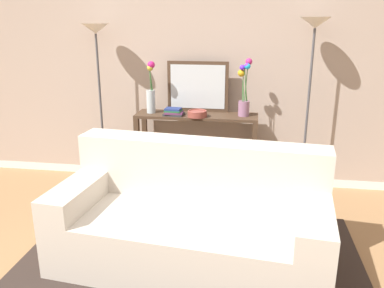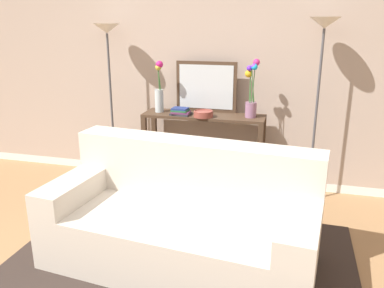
{
  "view_description": "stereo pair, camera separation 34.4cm",
  "coord_description": "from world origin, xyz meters",
  "px_view_note": "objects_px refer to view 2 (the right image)",
  "views": [
    {
      "loc": [
        0.64,
        -1.9,
        1.76
      ],
      "look_at": [
        0.13,
        1.35,
        0.73
      ],
      "focal_mm": 37.02,
      "sensor_mm": 36.0,
      "label": 1
    },
    {
      "loc": [
        0.98,
        -1.83,
        1.76
      ],
      "look_at": [
        0.13,
        1.35,
        0.73
      ],
      "focal_mm": 37.02,
      "sensor_mm": 36.0,
      "label": 2
    }
  ],
  "objects_px": {
    "vase_short_flowers": "(251,94)",
    "floor_lamp_right": "(321,61)",
    "wall_mirror": "(206,87)",
    "floor_lamp_left": "(109,60)",
    "couch": "(183,223)",
    "console_table": "(203,139)",
    "fruit_bowl": "(203,114)",
    "book_row_under_console": "(173,180)",
    "vase_tall_flowers": "(159,91)",
    "book_stack": "(181,112)"
  },
  "relations": [
    {
      "from": "vase_short_flowers",
      "to": "floor_lamp_right",
      "type": "bearing_deg",
      "value": -1.65
    },
    {
      "from": "floor_lamp_right",
      "to": "wall_mirror",
      "type": "distance_m",
      "value": 1.17
    },
    {
      "from": "floor_lamp_left",
      "to": "wall_mirror",
      "type": "bearing_deg",
      "value": 8.87
    },
    {
      "from": "couch",
      "to": "floor_lamp_right",
      "type": "xyz_separation_m",
      "value": [
        0.94,
        1.33,
        1.1
      ]
    },
    {
      "from": "console_table",
      "to": "fruit_bowl",
      "type": "bearing_deg",
      "value": -78.09
    },
    {
      "from": "couch",
      "to": "book_row_under_console",
      "type": "bearing_deg",
      "value": 110.78
    },
    {
      "from": "vase_short_flowers",
      "to": "floor_lamp_left",
      "type": "bearing_deg",
      "value": -179.32
    },
    {
      "from": "floor_lamp_left",
      "to": "floor_lamp_right",
      "type": "relative_size",
      "value": 0.97
    },
    {
      "from": "couch",
      "to": "vase_tall_flowers",
      "type": "height_order",
      "value": "vase_tall_flowers"
    },
    {
      "from": "console_table",
      "to": "floor_lamp_right",
      "type": "distance_m",
      "value": 1.39
    },
    {
      "from": "fruit_bowl",
      "to": "floor_lamp_left",
      "type": "bearing_deg",
      "value": 175.16
    },
    {
      "from": "console_table",
      "to": "wall_mirror",
      "type": "relative_size",
      "value": 1.96
    },
    {
      "from": "vase_tall_flowers",
      "to": "book_row_under_console",
      "type": "xyz_separation_m",
      "value": [
        0.13,
        0.01,
        -1.0
      ]
    },
    {
      "from": "console_table",
      "to": "floor_lamp_right",
      "type": "xyz_separation_m",
      "value": [
        1.11,
        -0.02,
        0.84
      ]
    },
    {
      "from": "wall_mirror",
      "to": "vase_short_flowers",
      "type": "height_order",
      "value": "vase_short_flowers"
    },
    {
      "from": "floor_lamp_left",
      "to": "book_stack",
      "type": "xyz_separation_m",
      "value": [
        0.8,
        -0.06,
        -0.5
      ]
    },
    {
      "from": "vase_tall_flowers",
      "to": "floor_lamp_right",
      "type": "bearing_deg",
      "value": -0.25
    },
    {
      "from": "console_table",
      "to": "book_row_under_console",
      "type": "height_order",
      "value": "console_table"
    },
    {
      "from": "vase_tall_flowers",
      "to": "floor_lamp_left",
      "type": "bearing_deg",
      "value": -179.27
    },
    {
      "from": "fruit_bowl",
      "to": "floor_lamp_right",
      "type": "bearing_deg",
      "value": 4.69
    },
    {
      "from": "floor_lamp_right",
      "to": "fruit_bowl",
      "type": "bearing_deg",
      "value": -175.31
    },
    {
      "from": "floor_lamp_right",
      "to": "vase_short_flowers",
      "type": "relative_size",
      "value": 3.11
    },
    {
      "from": "wall_mirror",
      "to": "couch",
      "type": "bearing_deg",
      "value": -83.38
    },
    {
      "from": "book_stack",
      "to": "wall_mirror",
      "type": "bearing_deg",
      "value": 45.69
    },
    {
      "from": "couch",
      "to": "book_stack",
      "type": "bearing_deg",
      "value": 107.02
    },
    {
      "from": "wall_mirror",
      "to": "vase_tall_flowers",
      "type": "bearing_deg",
      "value": -161.95
    },
    {
      "from": "book_row_under_console",
      "to": "console_table",
      "type": "bearing_deg",
      "value": 0.0
    },
    {
      "from": "floor_lamp_right",
      "to": "vase_tall_flowers",
      "type": "height_order",
      "value": "floor_lamp_right"
    },
    {
      "from": "couch",
      "to": "wall_mirror",
      "type": "bearing_deg",
      "value": 96.62
    },
    {
      "from": "couch",
      "to": "vase_tall_flowers",
      "type": "distance_m",
      "value": 1.66
    },
    {
      "from": "floor_lamp_right",
      "to": "book_row_under_console",
      "type": "relative_size",
      "value": 5.56
    },
    {
      "from": "floor_lamp_left",
      "to": "book_stack",
      "type": "bearing_deg",
      "value": -4.37
    },
    {
      "from": "couch",
      "to": "fruit_bowl",
      "type": "xyz_separation_m",
      "value": [
        -0.14,
        1.24,
        0.55
      ]
    },
    {
      "from": "floor_lamp_left",
      "to": "console_table",
      "type": "bearing_deg",
      "value": 0.9
    },
    {
      "from": "couch",
      "to": "book_stack",
      "type": "distance_m",
      "value": 1.44
    },
    {
      "from": "wall_mirror",
      "to": "book_row_under_console",
      "type": "xyz_separation_m",
      "value": [
        -0.34,
        -0.14,
        -1.04
      ]
    },
    {
      "from": "couch",
      "to": "fruit_bowl",
      "type": "distance_m",
      "value": 1.36
    },
    {
      "from": "floor_lamp_right",
      "to": "book_stack",
      "type": "bearing_deg",
      "value": -177.35
    },
    {
      "from": "wall_mirror",
      "to": "book_row_under_console",
      "type": "distance_m",
      "value": 1.1
    },
    {
      "from": "console_table",
      "to": "wall_mirror",
      "type": "bearing_deg",
      "value": 93.85
    },
    {
      "from": "floor_lamp_left",
      "to": "fruit_bowl",
      "type": "height_order",
      "value": "floor_lamp_left"
    },
    {
      "from": "book_stack",
      "to": "floor_lamp_right",
      "type": "bearing_deg",
      "value": 2.65
    },
    {
      "from": "floor_lamp_right",
      "to": "vase_tall_flowers",
      "type": "bearing_deg",
      "value": 179.75
    },
    {
      "from": "floor_lamp_left",
      "to": "vase_short_flowers",
      "type": "xyz_separation_m",
      "value": [
        1.51,
        0.02,
        -0.3
      ]
    },
    {
      "from": "floor_lamp_left",
      "to": "book_row_under_console",
      "type": "distance_m",
      "value": 1.47
    },
    {
      "from": "vase_tall_flowers",
      "to": "book_row_under_console",
      "type": "height_order",
      "value": "vase_tall_flowers"
    },
    {
      "from": "vase_short_flowers",
      "to": "book_stack",
      "type": "xyz_separation_m",
      "value": [
        -0.71,
        -0.08,
        -0.2
      ]
    },
    {
      "from": "couch",
      "to": "fruit_bowl",
      "type": "relative_size",
      "value": 10.35
    },
    {
      "from": "book_stack",
      "to": "vase_short_flowers",
      "type": "bearing_deg",
      "value": 6.42
    },
    {
      "from": "fruit_bowl",
      "to": "couch",
      "type": "bearing_deg",
      "value": -83.52
    }
  ]
}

